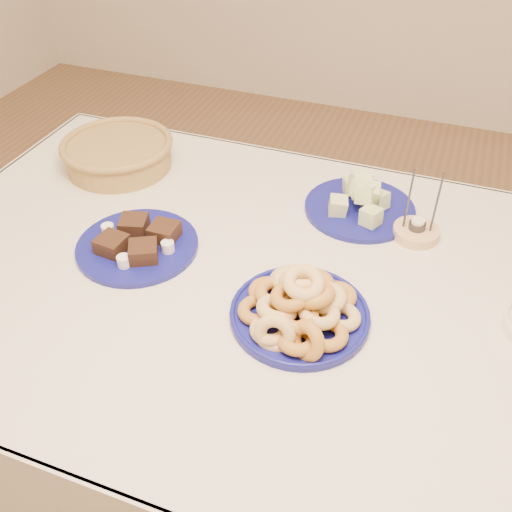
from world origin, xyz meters
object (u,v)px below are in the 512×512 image
Objects in this scene: donut_platter at (300,308)px; melon_plate at (361,201)px; wicker_basket at (118,153)px; brownie_plate at (138,243)px; candle_holder at (416,231)px; dining_table at (263,311)px.

melon_plate is at bearing 85.69° from donut_platter.
donut_platter is at bearing -31.42° from wicker_basket.
melon_plate reaches higher than brownie_plate.
candle_holder is at bearing 63.51° from donut_platter.
melon_plate is 0.16m from candle_holder.
candle_holder is (0.60, 0.27, 0.00)m from brownie_plate.
dining_table is 0.64m from wicker_basket.
brownie_plate is (-0.45, -0.33, -0.01)m from melon_plate.
dining_table is 9.40× the size of candle_holder.
melon_plate reaches higher than dining_table.
brownie_plate is at bearing -52.97° from wicker_basket.
brownie_plate is (-0.31, -0.01, 0.12)m from dining_table.
candle_holder is (0.29, 0.27, 0.12)m from dining_table.
melon_plate is 0.84× the size of wicker_basket.
dining_table is 0.38m from melon_plate.
donut_platter reaches higher than wicker_basket.
wicker_basket is at bearing 148.58° from donut_platter.
brownie_plate is at bearing -155.61° from candle_holder.
brownie_plate reaches higher than dining_table.
candle_holder reaches higher than brownie_plate.
candle_holder is at bearing 42.31° from dining_table.
melon_plate is at bearing 158.12° from candle_holder.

